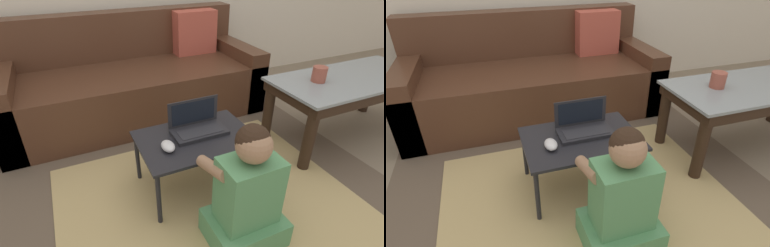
% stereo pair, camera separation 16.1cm
% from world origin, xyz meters
% --- Properties ---
extents(ground_plane, '(16.00, 16.00, 0.00)m').
position_xyz_m(ground_plane, '(0.00, 0.00, 0.00)').
color(ground_plane, '#7F705B').
extents(area_rug, '(2.16, 1.93, 0.01)m').
position_xyz_m(area_rug, '(0.01, 0.03, 0.00)').
color(area_rug, brown).
rests_on(area_rug, ground_plane).
extents(couch, '(1.96, 0.82, 0.78)m').
position_xyz_m(couch, '(-0.05, 1.29, 0.27)').
color(couch, '#4C2D1E').
rests_on(couch, ground_plane).
extents(coffee_table, '(1.14, 0.50, 0.46)m').
position_xyz_m(coffee_table, '(1.20, 0.30, 0.39)').
color(coffee_table, gray).
rests_on(coffee_table, ground_plane).
extents(laptop_desk, '(0.62, 0.42, 0.33)m').
position_xyz_m(laptop_desk, '(0.01, 0.25, 0.30)').
color(laptop_desk, black).
rests_on(laptop_desk, ground_plane).
extents(laptop, '(0.30, 0.16, 0.17)m').
position_xyz_m(laptop, '(0.04, 0.30, 0.36)').
color(laptop, '#232328').
rests_on(laptop, laptop_desk).
extents(computer_mouse, '(0.06, 0.10, 0.04)m').
position_xyz_m(computer_mouse, '(-0.17, 0.20, 0.35)').
color(computer_mouse, silver).
rests_on(computer_mouse, laptop_desk).
extents(person_seated, '(0.34, 0.36, 0.62)m').
position_xyz_m(person_seated, '(0.05, -0.19, 0.26)').
color(person_seated, '#518E5B').
rests_on(person_seated, ground_plane).
extents(cup_on_table, '(0.09, 0.09, 0.10)m').
position_xyz_m(cup_on_table, '(0.92, 0.33, 0.51)').
color(cup_on_table, '#994C3D').
rests_on(cup_on_table, coffee_table).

